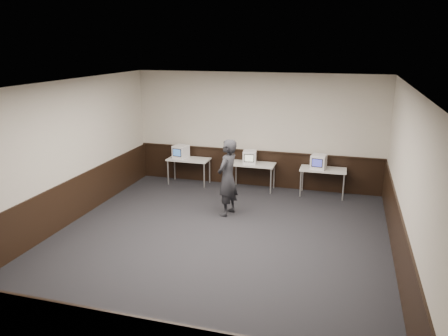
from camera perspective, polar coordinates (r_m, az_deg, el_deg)
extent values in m
plane|color=black|center=(9.07, -1.22, -9.83)|extent=(8.00, 8.00, 0.00)
plane|color=white|center=(8.20, -1.35, 10.73)|extent=(8.00, 8.00, 0.00)
plane|color=beige|center=(12.27, 4.30, 4.90)|extent=(7.00, 0.00, 7.00)
plane|color=beige|center=(5.09, -15.12, -12.16)|extent=(7.00, 0.00, 7.00)
plane|color=beige|center=(10.08, -20.65, 1.45)|extent=(0.00, 8.00, 8.00)
plane|color=beige|center=(8.21, 22.76, -1.94)|extent=(0.00, 8.00, 8.00)
cube|color=black|center=(12.51, 4.18, -0.07)|extent=(6.98, 0.04, 1.00)
cube|color=black|center=(10.38, -19.97, -4.44)|extent=(0.04, 7.98, 1.00)
cube|color=black|center=(8.59, 21.83, -8.94)|extent=(0.04, 7.98, 1.00)
cube|color=black|center=(12.36, 4.21, 2.23)|extent=(6.98, 0.06, 0.04)
cube|color=silver|center=(12.61, -4.64, 1.14)|extent=(1.20, 0.60, 0.04)
cylinder|color=#999999|center=(12.69, -7.32, -0.60)|extent=(0.04, 0.04, 0.71)
cylinder|color=#999999|center=(12.31, -2.61, -1.01)|extent=(0.04, 0.04, 0.71)
cylinder|color=#999999|center=(13.13, -6.47, -0.01)|extent=(0.04, 0.04, 0.71)
cylinder|color=#999999|center=(12.76, -1.89, -0.38)|extent=(0.04, 0.04, 0.71)
cube|color=silver|center=(12.09, 3.83, 0.50)|extent=(1.20, 0.60, 0.04)
cylinder|color=#999999|center=(12.08, 0.99, -1.32)|extent=(0.04, 0.04, 0.71)
cylinder|color=#999999|center=(11.86, 6.13, -1.75)|extent=(0.04, 0.04, 0.71)
cylinder|color=#999999|center=(12.55, 1.59, -0.67)|extent=(0.04, 0.04, 0.71)
cylinder|color=#999999|center=(12.33, 6.54, -1.07)|extent=(0.04, 0.04, 0.71)
cube|color=silver|center=(11.85, 12.83, -0.19)|extent=(1.20, 0.60, 0.04)
cylinder|color=#999999|center=(11.76, 9.97, -2.06)|extent=(0.04, 0.04, 0.71)
cylinder|color=#999999|center=(11.71, 15.33, -2.48)|extent=(0.04, 0.04, 0.71)
cylinder|color=#999999|center=(12.23, 10.23, -1.36)|extent=(0.04, 0.04, 0.71)
cylinder|color=#999999|center=(12.18, 15.38, -1.76)|extent=(0.04, 0.04, 0.71)
cube|color=white|center=(12.64, -5.66, 2.12)|extent=(0.45, 0.47, 0.38)
cube|color=black|center=(12.47, -6.17, 2.01)|extent=(0.28, 0.07, 0.23)
cube|color=#3662A0|center=(12.46, -6.19, 2.00)|extent=(0.24, 0.05, 0.19)
cube|color=white|center=(12.04, 3.38, 1.44)|extent=(0.41, 0.42, 0.36)
cube|color=black|center=(11.85, 3.30, 1.29)|extent=(0.27, 0.05, 0.22)
cube|color=silver|center=(11.84, 3.29, 1.28)|extent=(0.23, 0.03, 0.18)
cube|color=white|center=(11.77, 12.26, 0.80)|extent=(0.43, 0.45, 0.38)
cube|color=black|center=(11.58, 12.06, 0.65)|extent=(0.28, 0.05, 0.23)
cube|color=#35379D|center=(11.57, 12.05, 0.64)|extent=(0.25, 0.04, 0.19)
imported|color=black|center=(10.22, 0.46, -1.27)|extent=(0.59, 0.75, 1.83)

